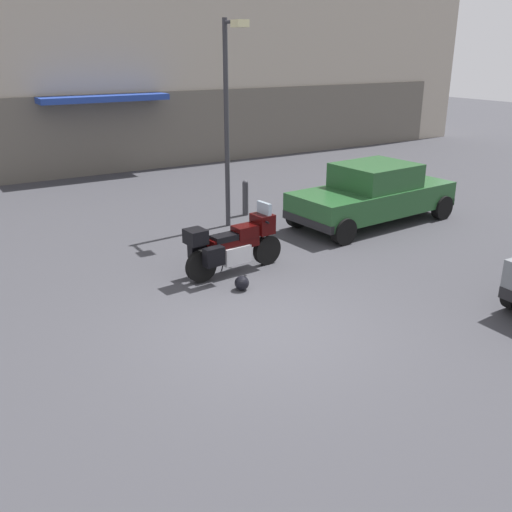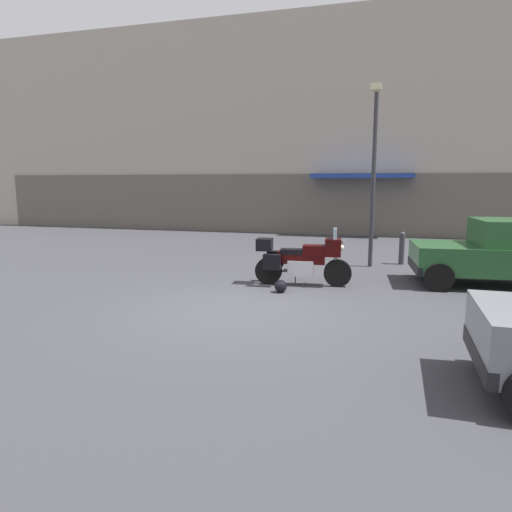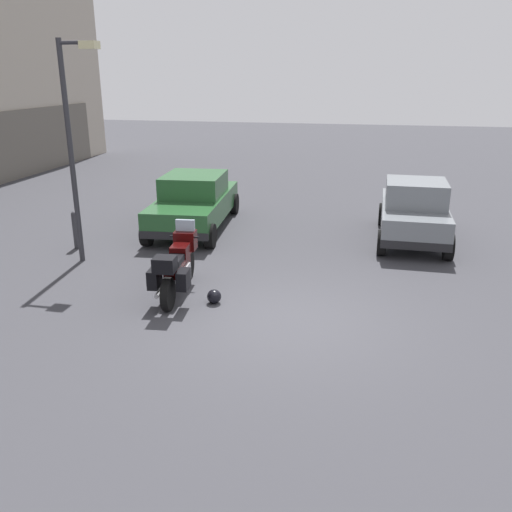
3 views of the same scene
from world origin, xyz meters
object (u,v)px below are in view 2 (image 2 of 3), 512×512
(motorcycle, at_px, (301,259))
(streetlamp_curbside, at_px, (374,160))
(bollard_curbside, at_px, (402,247))
(helmet, at_px, (281,286))

(motorcycle, relative_size, streetlamp_curbside, 0.46)
(bollard_curbside, bearing_deg, motorcycle, -123.51)
(streetlamp_curbside, xyz_separation_m, bollard_curbside, (0.88, 0.76, -2.50))
(motorcycle, distance_m, helmet, 1.01)
(helmet, bearing_deg, motorcycle, 70.90)
(helmet, xyz_separation_m, streetlamp_curbside, (1.78, 3.66, 2.87))
(motorcycle, height_order, bollard_curbside, motorcycle)
(streetlamp_curbside, bearing_deg, bollard_curbside, 40.84)
(helmet, distance_m, streetlamp_curbside, 4.98)
(motorcycle, distance_m, bollard_curbside, 4.30)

